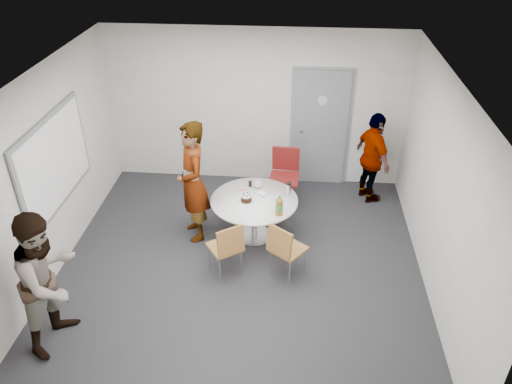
# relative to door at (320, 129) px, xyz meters

# --- Properties ---
(floor) EXTENTS (5.00, 5.00, 0.00)m
(floor) POSITION_rel_door_xyz_m (-1.10, -2.48, -1.03)
(floor) COLOR black
(floor) RESTS_ON ground
(ceiling) EXTENTS (5.00, 5.00, 0.00)m
(ceiling) POSITION_rel_door_xyz_m (-1.10, -2.48, 1.67)
(ceiling) COLOR silver
(ceiling) RESTS_ON wall_back
(wall_back) EXTENTS (5.00, 0.00, 5.00)m
(wall_back) POSITION_rel_door_xyz_m (-1.10, 0.02, 0.32)
(wall_back) COLOR #BBB8B1
(wall_back) RESTS_ON floor
(wall_left) EXTENTS (0.00, 5.00, 5.00)m
(wall_left) POSITION_rel_door_xyz_m (-3.60, -2.48, 0.32)
(wall_left) COLOR #BBB8B1
(wall_left) RESTS_ON floor
(wall_right) EXTENTS (0.00, 5.00, 5.00)m
(wall_right) POSITION_rel_door_xyz_m (1.40, -2.48, 0.32)
(wall_right) COLOR #BBB8B1
(wall_right) RESTS_ON floor
(wall_front) EXTENTS (5.00, 0.00, 5.00)m
(wall_front) POSITION_rel_door_xyz_m (-1.10, -4.98, 0.32)
(wall_front) COLOR #BBB8B1
(wall_front) RESTS_ON floor
(door) EXTENTS (1.02, 0.17, 2.12)m
(door) POSITION_rel_door_xyz_m (0.00, 0.00, 0.00)
(door) COLOR slate
(door) RESTS_ON wall_back
(whiteboard) EXTENTS (0.04, 1.90, 1.25)m
(whiteboard) POSITION_rel_door_xyz_m (-3.56, -2.28, 0.42)
(whiteboard) COLOR gray
(whiteboard) RESTS_ON wall_left
(table) EXTENTS (1.27, 1.27, 0.97)m
(table) POSITION_rel_door_xyz_m (-0.94, -1.76, -0.45)
(table) COLOR white
(table) RESTS_ON floor
(chair_near_left) EXTENTS (0.57, 0.58, 0.84)m
(chair_near_left) POSITION_rel_door_xyz_m (-1.25, -2.66, -0.52)
(chair_near_left) COLOR brown
(chair_near_left) RESTS_ON floor
(chair_near_right) EXTENTS (0.58, 0.59, 0.85)m
(chair_near_right) POSITION_rel_door_xyz_m (-0.49, -2.63, -0.51)
(chair_near_right) COLOR brown
(chair_near_right) RESTS_ON floor
(chair_far) EXTENTS (0.50, 0.53, 0.98)m
(chair_far) POSITION_rel_door_xyz_m (-0.56, -0.74, -0.43)
(chair_far) COLOR maroon
(chair_far) RESTS_ON floor
(person_main) EXTENTS (0.68, 0.80, 1.85)m
(person_main) POSITION_rel_door_xyz_m (-1.85, -1.78, -0.10)
(person_main) COLOR #A5C6EA
(person_main) RESTS_ON floor
(person_left) EXTENTS (0.84, 0.98, 1.74)m
(person_left) POSITION_rel_door_xyz_m (-3.05, -3.89, -0.15)
(person_left) COLOR white
(person_left) RESTS_ON floor
(person_right) EXTENTS (0.72, 0.98, 1.55)m
(person_right) POSITION_rel_door_xyz_m (0.85, -0.53, -0.25)
(person_right) COLOR black
(person_right) RESTS_ON floor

